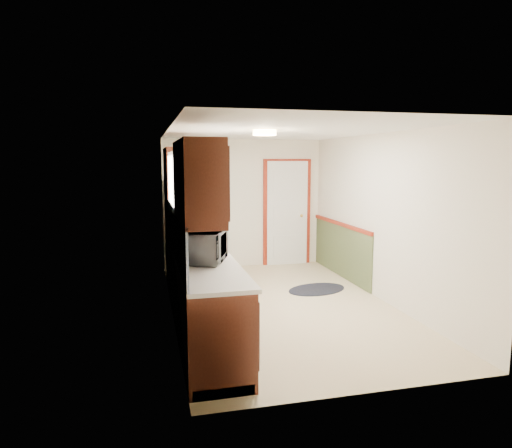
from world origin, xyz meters
TOP-DOWN VIEW (x-y plane):
  - room_shell at (0.00, 0.00)m, footprint 3.20×5.20m
  - kitchen_run at (-1.24, -0.29)m, footprint 0.63×4.00m
  - back_wall_trim at (0.99, 2.21)m, footprint 1.12×2.30m
  - ceiling_fixture at (-0.30, -0.20)m, footprint 0.30×0.30m
  - microwave at (-1.20, -1.10)m, footprint 0.52×0.68m
  - refrigerator at (-1.02, 2.05)m, footprint 0.77×0.75m
  - rug at (0.77, 0.62)m, footprint 1.12×0.89m
  - cooktop at (-1.19, 1.40)m, footprint 0.47×0.57m

SIDE VIEW (x-z plane):
  - rug at x=0.77m, z-range 0.00..0.01m
  - kitchen_run at x=-1.24m, z-range -0.29..1.91m
  - refrigerator at x=-1.02m, z-range 0.00..1.71m
  - back_wall_trim at x=0.99m, z-range -0.15..1.93m
  - cooktop at x=-1.19m, z-range 0.94..0.96m
  - microwave at x=-1.20m, z-range 0.94..1.35m
  - room_shell at x=0.00m, z-range -0.06..2.46m
  - ceiling_fixture at x=-0.30m, z-range 2.33..2.39m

